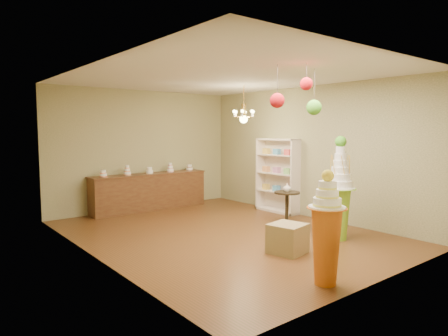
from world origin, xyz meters
TOP-DOWN VIEW (x-y plane):
  - floor at (0.00, 0.00)m, footprint 6.50×6.50m
  - ceiling at (0.00, 0.00)m, footprint 6.50×6.50m
  - wall_back at (0.00, 3.25)m, footprint 5.00×0.04m
  - wall_front at (0.00, -3.25)m, footprint 5.00×0.04m
  - wall_left at (-2.50, 0.00)m, footprint 0.04×6.50m
  - wall_right at (2.50, 0.00)m, footprint 0.04×6.50m
  - pedestal_green at (1.38, -1.67)m, footprint 0.71×0.71m
  - pedestal_orange at (-0.56, -2.85)m, footprint 0.55×0.55m
  - burlap_riser at (0.05, -1.63)m, footprint 0.62×0.62m
  - sideboard at (0.00, 2.97)m, footprint 3.04×0.54m
  - shelving_unit at (2.34, 0.80)m, footprint 0.33×1.20m
  - round_table at (1.54, -0.25)m, footprint 0.65×0.65m
  - vase at (1.54, -0.25)m, footprint 0.20×0.20m
  - pom_red_left at (-0.26, -1.66)m, footprint 0.23×0.23m
  - pom_green_mid at (0.52, -1.74)m, footprint 0.25×0.25m
  - pom_red_right at (-0.01, -2.01)m, footprint 0.19×0.19m
  - chandelier at (1.24, 0.82)m, footprint 0.69×0.69m

SIDE VIEW (x-z plane):
  - floor at x=0.00m, z-range 0.00..0.00m
  - burlap_riser at x=0.05m, z-range 0.00..0.48m
  - round_table at x=1.54m, z-range 0.10..0.80m
  - sideboard at x=0.00m, z-range -0.10..1.06m
  - pedestal_orange at x=-0.56m, z-range -0.12..1.38m
  - pedestal_green at x=1.38m, z-range -0.21..1.70m
  - vase at x=1.54m, z-range 0.70..0.88m
  - shelving_unit at x=2.34m, z-range 0.00..1.80m
  - wall_back at x=0.00m, z-range 0.00..3.00m
  - wall_front at x=0.00m, z-range 0.00..3.00m
  - wall_left at x=-2.50m, z-range 0.00..3.00m
  - wall_right at x=2.50m, z-range 0.00..3.00m
  - chandelier at x=1.24m, z-range 1.88..2.73m
  - pom_green_mid at x=0.52m, z-range 2.00..2.75m
  - pom_red_left at x=-0.26m, z-range 2.12..2.78m
  - pom_red_right at x=-0.01m, z-range 2.49..2.89m
  - ceiling at x=0.00m, z-range 3.00..3.00m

